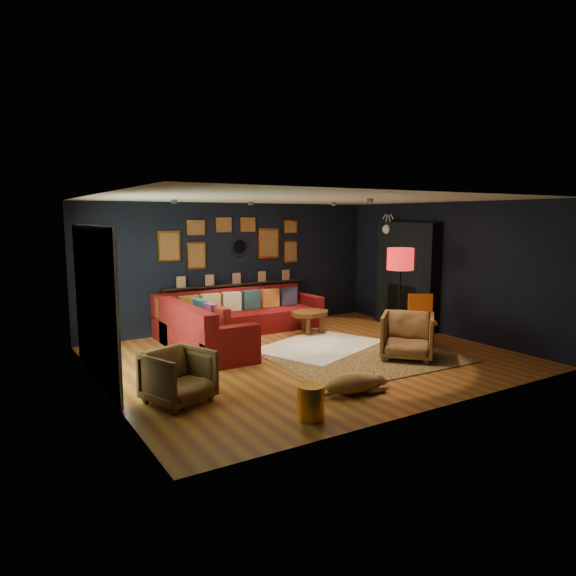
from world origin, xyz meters
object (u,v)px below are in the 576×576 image
gold_stool (311,402)px  floor_lamp (400,263)px  pouf (219,346)px  coffee_table (311,316)px  armchair_right (408,334)px  armchair_left (178,374)px  orange_chair (421,316)px  dog (353,379)px  sectional (228,323)px

gold_stool → floor_lamp: 4.25m
pouf → floor_lamp: 3.59m
coffee_table → armchair_right: size_ratio=1.10×
armchair_left → orange_chair: (4.72, 0.49, 0.18)m
armchair_left → armchair_right: 3.89m
coffee_table → armchair_right: 2.36m
armchair_left → dog: armchair_left is taller
coffee_table → floor_lamp: size_ratio=0.53×
coffee_table → dog: 3.53m
dog → coffee_table: bearing=74.0°
sectional → armchair_left: size_ratio=4.60×
sectional → coffee_table: sectional is taller
gold_stool → orange_chair: size_ratio=0.43×
sectional → armchair_right: 3.38m
coffee_table → dog: size_ratio=0.81×
coffee_table → floor_lamp: bearing=-55.6°
armchair_left → armchair_right: (3.89, -0.02, 0.05)m
coffee_table → floor_lamp: floor_lamp is taller
orange_chair → floor_lamp: floor_lamp is taller
pouf → armchair_right: (2.64, -1.59, 0.20)m
floor_lamp → dog: 3.29m
pouf → gold_stool: 2.87m
pouf → orange_chair: 3.65m
sectional → armchair_left: sectional is taller
sectional → dog: sectional is taller
coffee_table → dog: (-1.48, -3.19, -0.17)m
sectional → dog: size_ratio=2.99×
sectional → floor_lamp: size_ratio=1.94×
orange_chair → gold_stool: bearing=-120.3°
floor_lamp → dog: (-2.47, -1.75, -1.29)m
armchair_right → dog: bearing=-107.4°
armchair_left → floor_lamp: 4.75m
armchair_right → orange_chair: 0.99m
gold_stool → sectional: bearing=78.5°
pouf → coffee_table: bearing=17.9°
sectional → floor_lamp: bearing=-35.5°
coffee_table → armchair_left: 4.24m
sectional → armchair_right: sectional is taller
pouf → floor_lamp: (3.29, -0.70, 1.26)m
pouf → dog: pouf is taller
armchair_left → gold_stool: (1.12, -1.30, -0.17)m
sectional → gold_stool: 4.12m
dog → gold_stool: bearing=-147.1°
sectional → gold_stool: bearing=-101.5°
coffee_table → gold_stool: bearing=-124.0°
armchair_right → orange_chair: orange_chair is taller
armchair_left → orange_chair: orange_chair is taller
armchair_left → pouf: bearing=31.0°
sectional → orange_chair: orange_chair is taller
sectional → pouf: (-0.69, -1.16, -0.10)m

